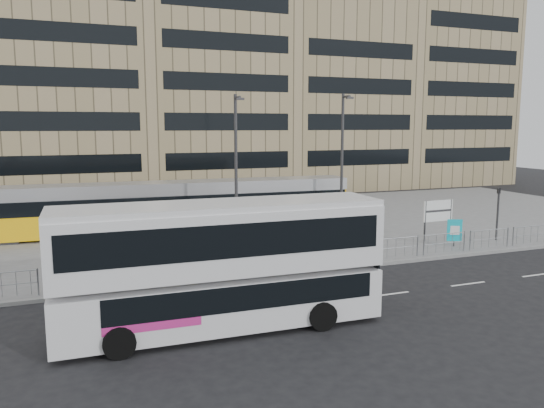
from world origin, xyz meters
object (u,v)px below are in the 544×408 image
object	(u,v)px
double_decker_bus	(222,262)
lamp_post_west	(236,163)
tram	(145,208)
traffic_light_east	(498,207)
lamp_post_east	(342,157)
station_sign	(438,213)
pedestrian	(142,233)
ad_panel	(455,231)
traffic_light_west	(104,237)

from	to	relation	value
double_decker_bus	lamp_post_west	distance (m)	12.96
tram	traffic_light_east	size ratio (longest dim) A/B	8.69
double_decker_bus	lamp_post_east	size ratio (longest dim) A/B	1.25
station_sign	pedestrian	size ratio (longest dim) A/B	1.37
station_sign	lamp_post_east	xyz separation A→B (m)	(-3.73, 4.92, 3.08)
pedestrian	lamp_post_west	size ratio (longest dim) A/B	0.21
lamp_post_east	traffic_light_east	bearing A→B (deg)	-41.26
station_sign	pedestrian	xyz separation A→B (m)	(-16.56, 3.94, -0.77)
double_decker_bus	lamp_post_west	bearing A→B (deg)	71.89
lamp_post_east	pedestrian	bearing A→B (deg)	-175.62
station_sign	lamp_post_west	distance (m)	12.15
tram	lamp_post_east	bearing A→B (deg)	-13.52
station_sign	lamp_post_east	size ratio (longest dim) A/B	0.27
double_decker_bus	lamp_post_west	world-z (taller)	lamp_post_west
ad_panel	pedestrian	world-z (taller)	pedestrian
lamp_post_west	traffic_light_west	bearing A→B (deg)	-144.20
double_decker_bus	lamp_post_east	bearing A→B (deg)	50.07
pedestrian	lamp_post_east	size ratio (longest dim) A/B	0.20
traffic_light_west	lamp_post_west	xyz separation A→B (m)	(7.58, 5.47, 2.61)
traffic_light_east	station_sign	bearing A→B (deg)	160.72
station_sign	pedestrian	bearing A→B (deg)	164.31
station_sign	traffic_light_east	size ratio (longest dim) A/B	0.76
tram	traffic_light_east	bearing A→B (deg)	-24.18
lamp_post_west	station_sign	bearing A→B (deg)	-17.40
ad_panel	tram	bearing A→B (deg)	170.46
double_decker_bus	station_sign	size ratio (longest dim) A/B	4.59
tram	lamp_post_east	size ratio (longest dim) A/B	3.10
tram	lamp_post_west	world-z (taller)	lamp_post_west
lamp_post_west	ad_panel	bearing A→B (deg)	-25.35
station_sign	traffic_light_west	distance (m)	18.93
traffic_light_west	pedestrian	bearing A→B (deg)	93.94
pedestrian	lamp_post_west	world-z (taller)	lamp_post_west
traffic_light_west	lamp_post_east	bearing A→B (deg)	49.44
traffic_light_west	lamp_post_west	size ratio (longest dim) A/B	0.37
pedestrian	station_sign	bearing A→B (deg)	-101.08
station_sign	traffic_light_east	world-z (taller)	traffic_light_east
tram	ad_panel	size ratio (longest dim) A/B	17.59
pedestrian	traffic_light_east	size ratio (longest dim) A/B	0.56
traffic_light_east	lamp_post_west	bearing A→B (deg)	163.15
double_decker_bus	tram	world-z (taller)	double_decker_bus
station_sign	lamp_post_east	distance (m)	6.90
ad_panel	traffic_light_west	bearing A→B (deg)	-155.78
tram	ad_panel	world-z (taller)	tram
ad_panel	lamp_post_west	bearing A→B (deg)	178.18
traffic_light_west	lamp_post_east	world-z (taller)	lamp_post_east
traffic_light_east	double_decker_bus	bearing A→B (deg)	-157.58
lamp_post_west	traffic_light_east	bearing A→B (deg)	-18.12
tram	lamp_post_east	distance (m)	12.92
ad_panel	traffic_light_east	size ratio (longest dim) A/B	0.49
pedestrian	lamp_post_east	world-z (taller)	lamp_post_east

